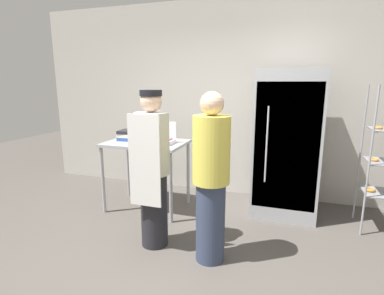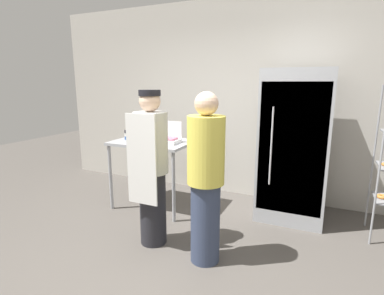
% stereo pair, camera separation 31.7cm
% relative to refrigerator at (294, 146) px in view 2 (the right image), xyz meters
% --- Properties ---
extents(ground_plane, '(14.00, 14.00, 0.00)m').
position_rel_refrigerator_xyz_m(ground_plane, '(-0.80, -1.62, -0.92)').
color(ground_plane, '#4C4742').
extents(back_wall, '(6.40, 0.12, 2.86)m').
position_rel_refrigerator_xyz_m(back_wall, '(-0.80, 0.60, 0.51)').
color(back_wall, '#B7B2A8').
rests_on(back_wall, ground_plane).
extents(refrigerator, '(0.79, 0.71, 1.84)m').
position_rel_refrigerator_xyz_m(refrigerator, '(0.00, 0.00, 0.00)').
color(refrigerator, '#9EA0A5').
rests_on(refrigerator, ground_plane).
extents(prep_counter, '(1.03, 0.72, 0.92)m').
position_rel_refrigerator_xyz_m(prep_counter, '(-1.76, -0.42, -0.11)').
color(prep_counter, '#9EA0A5').
rests_on(prep_counter, ground_plane).
extents(donut_box, '(0.24, 0.23, 0.27)m').
position_rel_refrigerator_xyz_m(donut_box, '(-1.48, -0.45, 0.05)').
color(donut_box, white).
rests_on(donut_box, prep_counter).
extents(blender_pitcher, '(0.15, 0.15, 0.24)m').
position_rel_refrigerator_xyz_m(blender_pitcher, '(-1.66, -0.26, 0.11)').
color(blender_pitcher, black).
rests_on(blender_pitcher, prep_counter).
extents(binder_stack, '(0.31, 0.28, 0.14)m').
position_rel_refrigerator_xyz_m(binder_stack, '(-2.02, -0.36, 0.07)').
color(binder_stack, '#2D5193').
rests_on(binder_stack, prep_counter).
extents(person_baker, '(0.34, 0.36, 1.62)m').
position_rel_refrigerator_xyz_m(person_baker, '(-1.26, -1.26, -0.08)').
color(person_baker, '#232328').
rests_on(person_baker, ground_plane).
extents(person_customer, '(0.34, 0.34, 1.61)m').
position_rel_refrigerator_xyz_m(person_customer, '(-0.63, -1.34, -0.10)').
color(person_customer, '#333D56').
rests_on(person_customer, ground_plane).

